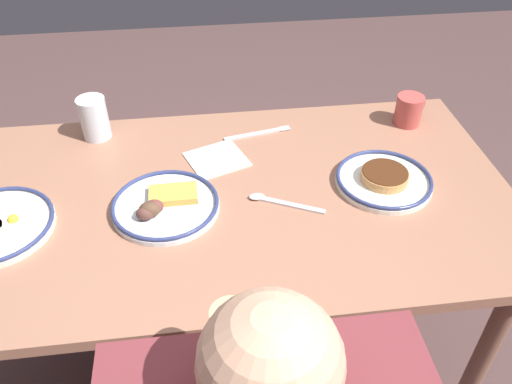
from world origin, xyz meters
TOP-DOWN VIEW (x-y plane):
  - ground_plane at (0.00, 0.00)m, footprint 6.00×6.00m
  - dining_table at (0.00, 0.00)m, footprint 1.46×0.80m
  - plate_near_main at (0.16, 0.04)m, footprint 0.26×0.26m
  - plate_center_pancakes at (-0.40, 0.01)m, footprint 0.25×0.25m
  - coffee_mug at (-0.57, -0.27)m, footprint 0.11×0.08m
  - drinking_glass at (0.36, -0.32)m, footprint 0.08×0.08m
  - paper_napkin at (0.02, -0.15)m, footprint 0.19×0.18m
  - fork_near at (-0.11, -0.27)m, footprint 0.20×0.06m
  - tea_spoon at (-0.11, 0.05)m, footprint 0.18×0.10m

SIDE VIEW (x-z plane):
  - ground_plane at x=0.00m, z-range 0.00..0.00m
  - dining_table at x=0.00m, z-range 0.29..1.04m
  - paper_napkin at x=0.02m, z-range 0.75..0.75m
  - fork_near at x=-0.11m, z-range 0.75..0.76m
  - tea_spoon at x=-0.11m, z-range 0.75..0.76m
  - plate_near_main at x=0.16m, z-range 0.74..0.79m
  - plate_center_pancakes at x=-0.40m, z-range 0.75..0.79m
  - coffee_mug at x=-0.57m, z-range 0.75..0.84m
  - drinking_glass at x=0.36m, z-range 0.74..0.87m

